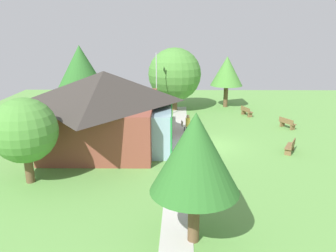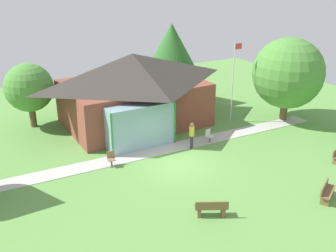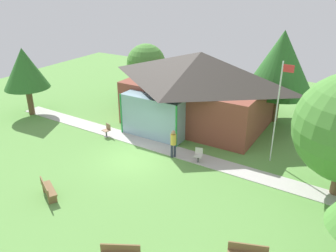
{
  "view_description": "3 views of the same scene",
  "coord_description": "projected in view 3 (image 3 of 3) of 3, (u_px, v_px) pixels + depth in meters",
  "views": [
    {
      "loc": [
        -22.58,
        2.63,
        7.96
      ],
      "look_at": [
        0.33,
        2.89,
        1.32
      ],
      "focal_mm": 36.52,
      "sensor_mm": 36.0,
      "label": 1
    },
    {
      "loc": [
        -10.39,
        -17.17,
        10.3
      ],
      "look_at": [
        0.61,
        2.2,
        1.48
      ],
      "focal_mm": 41.52,
      "sensor_mm": 36.0,
      "label": 2
    },
    {
      "loc": [
        10.94,
        -14.33,
        10.05
      ],
      "look_at": [
        0.64,
        2.86,
        1.21
      ],
      "focal_mm": 37.12,
      "sensor_mm": 36.0,
      "label": 3
    }
  ],
  "objects": [
    {
      "name": "ground_plane",
      "position": [
        134.0,
        159.0,
        20.45
      ],
      "size": [
        44.0,
        44.0,
        0.0
      ],
      "primitive_type": "plane",
      "color": "#609947"
    },
    {
      "name": "patio_chair_lawn_spare",
      "position": [
        198.0,
        156.0,
        20.0
      ],
      "size": [
        0.53,
        0.53,
        0.86
      ],
      "rotation": [
        0.0,
        0.0,
        3.38
      ],
      "color": "beige",
      "rests_on": "ground_plane"
    },
    {
      "name": "flagpole",
      "position": [
        278.0,
        109.0,
        18.98
      ],
      "size": [
        0.64,
        0.08,
        5.89
      ],
      "color": "silver",
      "rests_on": "ground_plane"
    },
    {
      "name": "visitor_on_path",
      "position": [
        173.0,
        142.0,
        20.28
      ],
      "size": [
        0.34,
        0.34,
        1.74
      ],
      "rotation": [
        0.0,
        0.0,
        0.71
      ],
      "color": "#2D3347",
      "rests_on": "ground_plane"
    },
    {
      "name": "tree_west_hedge",
      "position": [
        25.0,
        69.0,
        25.61
      ],
      "size": [
        3.34,
        3.34,
        5.13
      ],
      "color": "brown",
      "rests_on": "ground_plane"
    },
    {
      "name": "tree_behind_pavilion_right",
      "position": [
        281.0,
        63.0,
        24.06
      ],
      "size": [
        4.9,
        4.9,
        6.59
      ],
      "color": "brown",
      "rests_on": "ground_plane"
    },
    {
      "name": "patio_chair_west",
      "position": [
        107.0,
        130.0,
        23.2
      ],
      "size": [
        0.53,
        0.53,
        0.86
      ],
      "rotation": [
        0.0,
        0.0,
        2.91
      ],
      "color": "#8C6B4C",
      "rests_on": "ground_plane"
    },
    {
      "name": "tree_behind_pavilion_left",
      "position": [
        146.0,
        64.0,
        30.07
      ],
      "size": [
        3.38,
        3.38,
        4.58
      ],
      "color": "brown",
      "rests_on": "ground_plane"
    },
    {
      "name": "footpath",
      "position": [
        153.0,
        145.0,
        22.1
      ],
      "size": [
        23.97,
        1.98,
        0.03
      ],
      "primitive_type": "cube",
      "rotation": [
        0.0,
        0.0,
        -0.03
      ],
      "color": "#BCB7B2",
      "rests_on": "ground_plane"
    },
    {
      "name": "pavilion",
      "position": [
        198.0,
        87.0,
        24.7
      ],
      "size": [
        10.49,
        8.61,
        5.11
      ],
      "color": "brown",
      "rests_on": "ground_plane"
    },
    {
      "name": "bench_front_center",
      "position": [
        48.0,
        190.0,
        16.85
      ],
      "size": [
        1.53,
        1.09,
        0.84
      ],
      "rotation": [
        0.0,
        0.0,
        5.8
      ],
      "color": "brown",
      "rests_on": "ground_plane"
    }
  ]
}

